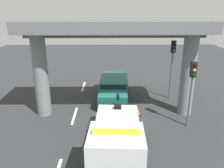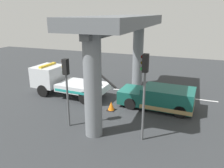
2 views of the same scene
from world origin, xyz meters
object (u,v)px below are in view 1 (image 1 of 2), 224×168
(towed_van_green, at_px, (114,89))
(tow_truck_white, at_px, (117,138))
(traffic_light_far, at_px, (192,80))
(traffic_light_near, at_px, (173,57))
(traffic_cone_orange, at_px, (137,111))

(towed_van_green, bearing_deg, tow_truck_white, -0.31)
(tow_truck_white, bearing_deg, towed_van_green, 179.69)
(towed_van_green, distance_m, traffic_light_far, 6.90)
(tow_truck_white, relative_size, traffic_light_far, 1.77)
(traffic_light_near, xyz_separation_m, traffic_light_far, (4.50, -0.00, -0.39))
(towed_van_green, distance_m, traffic_cone_orange, 3.50)
(tow_truck_white, relative_size, traffic_light_near, 1.56)
(tow_truck_white, bearing_deg, traffic_cone_orange, 162.25)
(traffic_light_near, relative_size, traffic_cone_orange, 7.30)
(traffic_light_near, bearing_deg, traffic_light_far, -0.00)
(tow_truck_white, xyz_separation_m, traffic_light_near, (-7.75, 4.55, 2.19))
(traffic_light_far, height_order, traffic_cone_orange, traffic_light_far)
(towed_van_green, relative_size, traffic_cone_orange, 8.27)
(traffic_light_near, bearing_deg, towed_van_green, -92.92)
(tow_truck_white, distance_m, traffic_light_far, 5.88)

